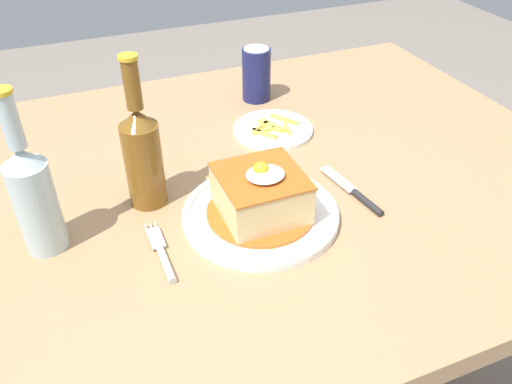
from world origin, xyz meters
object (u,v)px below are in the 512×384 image
fork (163,256)px  beer_bottle_clear (33,194)px  knife (359,195)px  side_plate_fries (273,129)px  soda_can (256,74)px  main_plate (261,213)px  beer_bottle_amber (142,152)px

fork → beer_bottle_clear: size_ratio=0.53×
fork → knife: size_ratio=0.85×
side_plate_fries → soda_can: bearing=80.2°
knife → soda_can: bearing=92.0°
knife → fork: bearing=-176.9°
main_plate → beer_bottle_amber: beer_bottle_amber is taller
knife → beer_bottle_amber: size_ratio=0.62×
main_plate → beer_bottle_clear: beer_bottle_clear is taller
soda_can → beer_bottle_amber: beer_bottle_amber is taller
beer_bottle_clear → side_plate_fries: size_ratio=1.56×
fork → main_plate: bearing=11.2°
side_plate_fries → knife: bearing=-81.1°
knife → beer_bottle_amber: beer_bottle_amber is taller
knife → side_plate_fries: bearing=98.9°
knife → beer_bottle_clear: size_ratio=0.62×
soda_can → beer_bottle_amber: (-0.33, -0.30, 0.04)m
soda_can → beer_bottle_amber: size_ratio=0.47×
soda_can → side_plate_fries: size_ratio=0.73×
soda_can → beer_bottle_clear: (-0.50, -0.36, 0.04)m
knife → side_plate_fries: side_plate_fries is taller
soda_can → main_plate: bearing=-111.5°
soda_can → knife: bearing=-88.0°
main_plate → soda_can: 0.46m
beer_bottle_amber → beer_bottle_clear: size_ratio=1.00×
fork → side_plate_fries: bearing=43.3°
main_plate → beer_bottle_amber: 0.22m
main_plate → side_plate_fries: (0.14, 0.26, -0.00)m
side_plate_fries → beer_bottle_clear: bearing=-157.4°
main_plate → beer_bottle_clear: size_ratio=0.99×
knife → side_plate_fries: (-0.04, 0.28, -0.00)m
main_plate → knife: size_ratio=1.59×
knife → soda_can: size_ratio=1.34×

